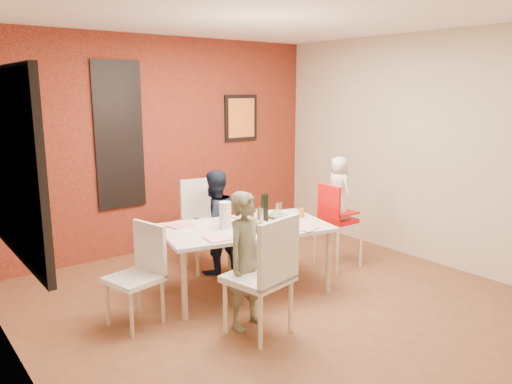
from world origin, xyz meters
TOP-DOWN VIEW (x-y plane):
  - ground at (0.00, 0.00)m, footprint 4.50×4.50m
  - ceiling at (0.00, 0.00)m, footprint 4.50×4.50m
  - wall_back at (0.00, 2.25)m, footprint 4.50×0.02m
  - wall_left at (-2.25, 0.00)m, footprint 0.02×4.50m
  - wall_right at (2.25, 0.00)m, footprint 0.02×4.50m
  - brick_accent_wall at (0.00, 2.23)m, footprint 4.50×0.02m
  - picture_window_frame at (-2.22, 0.20)m, footprint 0.05×1.70m
  - picture_window_pane at (-2.21, 0.20)m, footprint 0.02×1.55m
  - glassblock_strip at (-0.60, 2.21)m, footprint 0.55×0.03m
  - glassblock_surround at (-0.60, 2.21)m, footprint 0.60×0.03m
  - art_print_frame at (1.20, 2.21)m, footprint 0.54×0.03m
  - art_print_canvas at (1.20, 2.19)m, footprint 0.44×0.01m
  - dining_table at (-0.07, 0.40)m, footprint 1.83×1.28m
  - chair_near at (-0.50, -0.50)m, footprint 0.57×0.57m
  - chair_far at (-0.00, 1.29)m, footprint 0.55×0.55m
  - chair_left at (-1.21, 0.40)m, footprint 0.50×0.50m
  - high_chair at (1.19, 0.33)m, footprint 0.43×0.43m
  - child_near at (-0.52, -0.25)m, footprint 0.49×0.38m
  - child_far at (-0.02, 1.04)m, footprint 0.60×0.48m
  - toddler at (1.21, 0.33)m, footprint 0.26×0.37m
  - plate_near_left at (-0.53, 0.19)m, footprint 0.25×0.25m
  - plate_far_mid at (0.11, 0.70)m, footprint 0.20×0.20m
  - plate_near_right at (0.35, -0.04)m, footprint 0.29×0.29m
  - plate_far_left at (-0.59, 0.83)m, footprint 0.29×0.29m
  - salad_bowl_a at (-0.02, 0.28)m, footprint 0.28×0.28m
  - salad_bowl_b at (0.41, 0.46)m, footprint 0.26×0.26m
  - wine_bottle at (0.20, 0.41)m, footprint 0.08×0.08m
  - wine_glass_a at (-0.03, 0.20)m, footprint 0.07×0.07m
  - wine_glass_b at (0.29, 0.30)m, footprint 0.07×0.07m
  - paper_towel_roll at (-0.27, 0.45)m, footprint 0.12×0.12m
  - condiment_red at (0.05, 0.33)m, footprint 0.03×0.03m
  - condiment_green at (0.09, 0.37)m, footprint 0.04×0.04m
  - condiment_brown at (0.05, 0.43)m, footprint 0.04×0.04m
  - sippy_cup at (0.62, 0.30)m, footprint 0.06×0.06m

SIDE VIEW (x-z plane):
  - ground at x=0.00m, z-range 0.00..0.00m
  - chair_left at x=-1.21m, z-range 0.05..0.94m
  - chair_far at x=0.00m, z-range 0.06..1.08m
  - chair_near at x=-0.50m, z-range 0.06..1.10m
  - child_far at x=-0.02m, z-range 0.00..1.17m
  - high_chair at x=1.19m, z-range 0.10..1.08m
  - child_near at x=-0.52m, z-range 0.00..1.21m
  - dining_table at x=-0.07m, z-range 0.28..0.98m
  - plate_far_mid at x=0.11m, z-range 0.69..0.70m
  - plate_near_left at x=-0.53m, z-range 0.69..0.70m
  - plate_near_right at x=0.35m, z-range 0.69..0.71m
  - plate_far_left at x=-0.59m, z-range 0.69..0.71m
  - salad_bowl_a at x=-0.02m, z-range 0.69..0.75m
  - salad_bowl_b at x=0.41m, z-range 0.69..0.75m
  - sippy_cup at x=0.62m, z-range 0.69..0.79m
  - condiment_red at x=0.05m, z-range 0.69..0.82m
  - condiment_green at x=0.09m, z-range 0.69..0.84m
  - condiment_brown at x=0.05m, z-range 0.69..0.85m
  - wine_glass_b at x=0.29m, z-range 0.69..0.90m
  - wine_glass_a at x=-0.03m, z-range 0.69..0.91m
  - paper_towel_roll at x=-0.27m, z-range 0.69..0.96m
  - wine_bottle at x=0.20m, z-range 0.69..0.98m
  - toddler at x=1.21m, z-range 0.58..1.30m
  - wall_back at x=0.00m, z-range 0.00..2.70m
  - wall_left at x=-2.25m, z-range 0.00..2.70m
  - wall_right at x=2.25m, z-range 0.00..2.70m
  - brick_accent_wall at x=0.00m, z-range 0.00..2.70m
  - glassblock_strip at x=-0.60m, z-range 0.65..2.35m
  - glassblock_surround at x=-0.60m, z-range 0.62..2.38m
  - picture_window_frame at x=-2.22m, z-range 0.90..2.20m
  - picture_window_pane at x=-2.21m, z-range 0.98..2.12m
  - art_print_frame at x=1.20m, z-range 1.33..1.97m
  - art_print_canvas at x=1.20m, z-range 1.38..1.92m
  - ceiling at x=0.00m, z-range 2.69..2.71m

